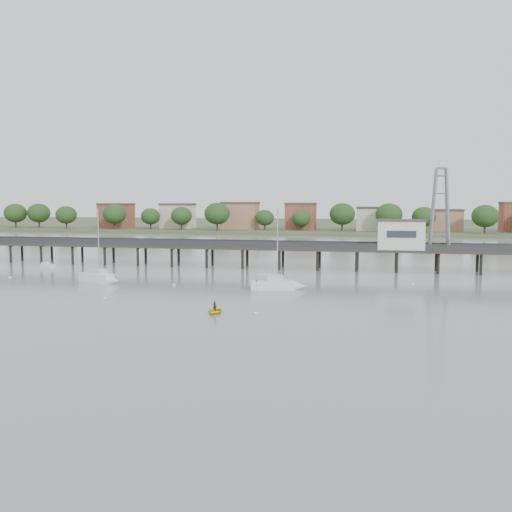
{
  "coord_description": "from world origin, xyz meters",
  "views": [
    {
      "loc": [
        21.52,
        -43.98,
        12.45
      ],
      "look_at": [
        2.63,
        42.0,
        4.0
      ],
      "focal_mm": 40.0,
      "sensor_mm": 36.0,
      "label": 1
    }
  ],
  "objects_px": {
    "white_tender": "(47,266)",
    "sailboat_c": "(282,285)",
    "yellow_dinghy": "(215,313)",
    "lattice_tower": "(440,209)",
    "sailboat_b": "(102,278)",
    "pier": "(263,248)"
  },
  "relations": [
    {
      "from": "sailboat_b",
      "to": "white_tender",
      "type": "relative_size",
      "value": 3.58
    },
    {
      "from": "pier",
      "to": "white_tender",
      "type": "relative_size",
      "value": 45.05
    },
    {
      "from": "pier",
      "to": "lattice_tower",
      "type": "height_order",
      "value": "lattice_tower"
    },
    {
      "from": "white_tender",
      "to": "sailboat_c",
      "type": "bearing_deg",
      "value": 0.55
    },
    {
      "from": "yellow_dinghy",
      "to": "pier",
      "type": "bearing_deg",
      "value": 90.96
    },
    {
      "from": "pier",
      "to": "sailboat_b",
      "type": "distance_m",
      "value": 31.63
    },
    {
      "from": "white_tender",
      "to": "lattice_tower",
      "type": "bearing_deg",
      "value": 26.7
    },
    {
      "from": "sailboat_c",
      "to": "white_tender",
      "type": "height_order",
      "value": "sailboat_c"
    },
    {
      "from": "white_tender",
      "to": "yellow_dinghy",
      "type": "bearing_deg",
      "value": -19.24
    },
    {
      "from": "white_tender",
      "to": "yellow_dinghy",
      "type": "distance_m",
      "value": 55.95
    },
    {
      "from": "white_tender",
      "to": "yellow_dinghy",
      "type": "relative_size",
      "value": 1.11
    },
    {
      "from": "lattice_tower",
      "to": "sailboat_c",
      "type": "bearing_deg",
      "value": -132.99
    },
    {
      "from": "pier",
      "to": "sailboat_c",
      "type": "distance_m",
      "value": 26.64
    },
    {
      "from": "sailboat_b",
      "to": "sailboat_c",
      "type": "distance_m",
      "value": 28.31
    },
    {
      "from": "sailboat_b",
      "to": "yellow_dinghy",
      "type": "bearing_deg",
      "value": -19.41
    },
    {
      "from": "white_tender",
      "to": "yellow_dinghy",
      "type": "height_order",
      "value": "yellow_dinghy"
    },
    {
      "from": "pier",
      "to": "white_tender",
      "type": "xyz_separation_m",
      "value": [
        -39.76,
        -8.34,
        -3.42
      ]
    },
    {
      "from": "lattice_tower",
      "to": "sailboat_c",
      "type": "distance_m",
      "value": 36.03
    },
    {
      "from": "lattice_tower",
      "to": "sailboat_b",
      "type": "height_order",
      "value": "lattice_tower"
    },
    {
      "from": "sailboat_b",
      "to": "sailboat_c",
      "type": "height_order",
      "value": "sailboat_b"
    },
    {
      "from": "yellow_dinghy",
      "to": "white_tender",
      "type": "bearing_deg",
      "value": 137.04
    },
    {
      "from": "lattice_tower",
      "to": "sailboat_c",
      "type": "xyz_separation_m",
      "value": [
        -23.51,
        -25.22,
        -10.45
      ]
    }
  ]
}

